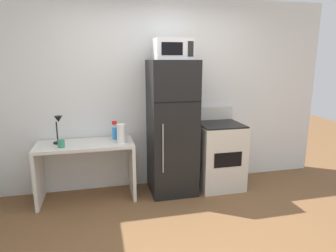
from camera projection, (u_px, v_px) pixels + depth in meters
name	position (u px, v px, depth m)	size (l,w,h in m)	color
ground_plane	(194.00, 250.00, 2.80)	(12.00, 12.00, 0.00)	brown
wall_back_white	(157.00, 95.00, 4.13)	(5.00, 0.10, 2.60)	silver
desk	(86.00, 160.00, 3.75)	(1.21, 0.53, 0.75)	silver
desk_lamp	(58.00, 125.00, 3.63)	(0.14, 0.12, 0.35)	black
coffee_mug	(61.00, 144.00, 3.51)	(0.08, 0.08, 0.10)	#338C66
spray_bottle	(115.00, 132.00, 3.86)	(0.06, 0.06, 0.25)	#2D8CEA
paper_towel_roll	(121.00, 133.00, 3.70)	(0.11, 0.11, 0.24)	white
refrigerator	(172.00, 128.00, 3.90)	(0.60, 0.61, 1.78)	black
microwave	(173.00, 49.00, 3.66)	(0.46, 0.35, 0.26)	silver
oven_range	(219.00, 155.00, 4.15)	(0.61, 0.61, 1.10)	beige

